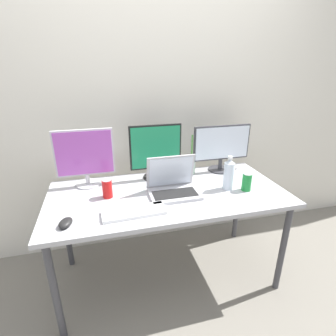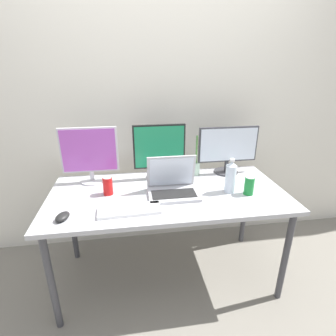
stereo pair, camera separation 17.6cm
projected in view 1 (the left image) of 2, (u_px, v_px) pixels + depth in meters
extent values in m
plane|color=gray|center=(168.00, 274.00, 2.10)|extent=(16.00, 16.00, 0.00)
cube|color=silver|center=(150.00, 99.00, 2.15)|extent=(7.00, 0.08, 2.60)
cylinder|color=#424247|center=(55.00, 293.00, 1.50)|extent=(0.04, 0.04, 0.71)
cylinder|color=#424247|center=(283.00, 249.00, 1.85)|extent=(0.04, 0.04, 0.71)
cylinder|color=#424247|center=(66.00, 228.00, 2.08)|extent=(0.04, 0.04, 0.71)
cylinder|color=#424247|center=(237.00, 204.00, 2.44)|extent=(0.04, 0.04, 0.71)
cube|color=#B7B7BC|center=(168.00, 194.00, 1.83)|extent=(1.63, 0.77, 0.03)
cylinder|color=silver|center=(88.00, 184.00, 1.93)|extent=(0.18, 0.18, 0.01)
cylinder|color=silver|center=(88.00, 179.00, 1.92)|extent=(0.03, 0.03, 0.07)
cube|color=silver|center=(84.00, 153.00, 1.84)|extent=(0.41, 0.02, 0.33)
cube|color=#A54CB2|center=(84.00, 153.00, 1.83)|extent=(0.38, 0.01, 0.31)
cylinder|color=black|center=(156.00, 177.00, 2.05)|extent=(0.20, 0.20, 0.01)
cylinder|color=black|center=(156.00, 172.00, 2.04)|extent=(0.03, 0.03, 0.07)
cube|color=black|center=(156.00, 147.00, 1.96)|extent=(0.39, 0.02, 0.34)
cube|color=#1E8C59|center=(156.00, 147.00, 1.95)|extent=(0.37, 0.01, 0.31)
cylinder|color=#38383D|center=(220.00, 169.00, 2.20)|extent=(0.19, 0.19, 0.01)
cylinder|color=#38383D|center=(220.00, 164.00, 2.18)|extent=(0.03, 0.03, 0.09)
cube|color=#38383D|center=(222.00, 143.00, 2.11)|extent=(0.48, 0.02, 0.28)
cube|color=silver|center=(222.00, 143.00, 2.10)|extent=(0.45, 0.01, 0.26)
cube|color=#B7B7BC|center=(174.00, 194.00, 1.78)|extent=(0.34, 0.24, 0.02)
cube|color=black|center=(175.00, 193.00, 1.76)|extent=(0.30, 0.13, 0.00)
cube|color=#B7B7BC|center=(171.00, 171.00, 1.81)|extent=(0.34, 0.06, 0.24)
cube|color=silver|center=(171.00, 172.00, 1.81)|extent=(0.30, 0.05, 0.21)
cube|color=white|center=(134.00, 212.00, 1.56)|extent=(0.38, 0.15, 0.02)
ellipsoid|color=black|center=(66.00, 223.00, 1.44)|extent=(0.10, 0.12, 0.04)
cylinder|color=silver|center=(229.00, 176.00, 1.84)|extent=(0.07, 0.07, 0.19)
cone|color=silver|center=(230.00, 161.00, 1.79)|extent=(0.07, 0.07, 0.03)
cylinder|color=white|center=(230.00, 158.00, 1.79)|extent=(0.03, 0.03, 0.02)
cylinder|color=red|center=(107.00, 189.00, 1.73)|extent=(0.07, 0.07, 0.12)
cylinder|color=silver|center=(106.00, 180.00, 1.71)|extent=(0.06, 0.06, 0.00)
cylinder|color=#197F33|center=(247.00, 182.00, 1.83)|extent=(0.07, 0.07, 0.12)
cylinder|color=silver|center=(248.00, 174.00, 1.81)|extent=(0.06, 0.06, 0.00)
cylinder|color=#B2D1B7|center=(191.00, 168.00, 2.12)|extent=(0.06, 0.06, 0.10)
cylinder|color=#519342|center=(192.00, 149.00, 2.06)|extent=(0.01, 0.01, 0.22)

